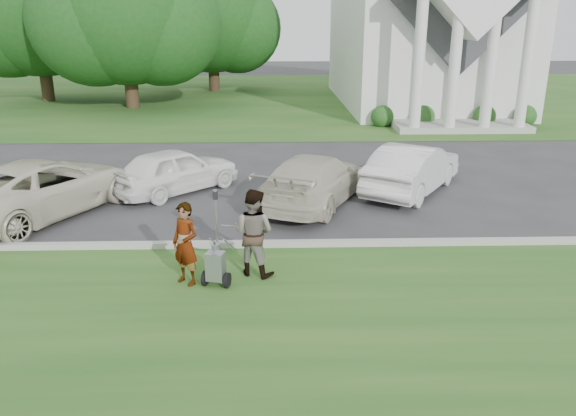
{
  "coord_description": "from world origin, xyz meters",
  "views": [
    {
      "loc": [
        0.18,
        -11.32,
        4.95
      ],
      "look_at": [
        0.49,
        0.0,
        1.13
      ],
      "focal_mm": 35.0,
      "sensor_mm": 36.0,
      "label": 1
    }
  ],
  "objects_px": {
    "tree_far": "(36,6)",
    "parking_meter_near": "(216,214)",
    "person_right": "(253,233)",
    "car_b": "(175,170)",
    "striping_cart": "(216,267)",
    "car_d": "(412,168)",
    "church": "(423,1)",
    "car_a": "(44,187)",
    "tree_left": "(125,16)",
    "tree_back": "(212,22)",
    "person_left": "(185,245)",
    "car_c": "(315,179)"
  },
  "relations": [
    {
      "from": "person_left",
      "to": "car_d",
      "type": "xyz_separation_m",
      "value": [
        5.86,
        6.04,
        -0.1
      ]
    },
    {
      "from": "person_right",
      "to": "car_d",
      "type": "relative_size",
      "value": 0.41
    },
    {
      "from": "car_a",
      "to": "parking_meter_near",
      "type": "bearing_deg",
      "value": 176.21
    },
    {
      "from": "church",
      "to": "car_d",
      "type": "distance_m",
      "value": 19.62
    },
    {
      "from": "tree_back",
      "to": "car_d",
      "type": "bearing_deg",
      "value": -71.68
    },
    {
      "from": "car_a",
      "to": "car_b",
      "type": "bearing_deg",
      "value": -121.71
    },
    {
      "from": "person_right",
      "to": "parking_meter_near",
      "type": "relative_size",
      "value": 1.2
    },
    {
      "from": "person_right",
      "to": "car_b",
      "type": "distance_m",
      "value": 6.34
    },
    {
      "from": "person_left",
      "to": "car_c",
      "type": "height_order",
      "value": "person_left"
    },
    {
      "from": "parking_meter_near",
      "to": "car_a",
      "type": "xyz_separation_m",
      "value": [
        -4.81,
        2.89,
        -0.2
      ]
    },
    {
      "from": "church",
      "to": "car_a",
      "type": "height_order",
      "value": "church"
    },
    {
      "from": "tree_left",
      "to": "car_c",
      "type": "height_order",
      "value": "tree_left"
    },
    {
      "from": "person_right",
      "to": "car_c",
      "type": "distance_m",
      "value": 4.86
    },
    {
      "from": "tree_left",
      "to": "car_d",
      "type": "relative_size",
      "value": 2.4
    },
    {
      "from": "person_left",
      "to": "car_b",
      "type": "height_order",
      "value": "person_left"
    },
    {
      "from": "tree_far",
      "to": "parking_meter_near",
      "type": "bearing_deg",
      "value": -62.44
    },
    {
      "from": "church",
      "to": "striping_cart",
      "type": "distance_m",
      "value": 27.02
    },
    {
      "from": "tree_back",
      "to": "parking_meter_near",
      "type": "height_order",
      "value": "tree_back"
    },
    {
      "from": "car_b",
      "to": "tree_back",
      "type": "bearing_deg",
      "value": -41.54
    },
    {
      "from": "tree_far",
      "to": "tree_back",
      "type": "xyz_separation_m",
      "value": [
        10.0,
        5.0,
        -0.97
      ]
    },
    {
      "from": "striping_cart",
      "to": "car_c",
      "type": "relative_size",
      "value": 0.23
    },
    {
      "from": "person_left",
      "to": "person_right",
      "type": "xyz_separation_m",
      "value": [
        1.3,
        0.4,
        0.07
      ]
    },
    {
      "from": "striping_cart",
      "to": "car_d",
      "type": "relative_size",
      "value": 0.25
    },
    {
      "from": "parking_meter_near",
      "to": "tree_back",
      "type": "bearing_deg",
      "value": 95.65
    },
    {
      "from": "person_left",
      "to": "parking_meter_near",
      "type": "bearing_deg",
      "value": 108.09
    },
    {
      "from": "church",
      "to": "car_a",
      "type": "distance_m",
      "value": 25.5
    },
    {
      "from": "car_c",
      "to": "tree_back",
      "type": "bearing_deg",
      "value": -53.71
    },
    {
      "from": "church",
      "to": "parking_meter_near",
      "type": "relative_size",
      "value": 16.17
    },
    {
      "from": "person_right",
      "to": "car_c",
      "type": "relative_size",
      "value": 0.37
    },
    {
      "from": "church",
      "to": "tree_far",
      "type": "bearing_deg",
      "value": 175.34
    },
    {
      "from": "tree_left",
      "to": "car_b",
      "type": "xyz_separation_m",
      "value": [
        5.28,
        -17.03,
        -4.43
      ]
    },
    {
      "from": "tree_left",
      "to": "car_c",
      "type": "distance_m",
      "value": 20.97
    },
    {
      "from": "church",
      "to": "car_a",
      "type": "bearing_deg",
      "value": -126.57
    },
    {
      "from": "striping_cart",
      "to": "car_d",
      "type": "xyz_separation_m",
      "value": [
        5.28,
        6.17,
        0.32
      ]
    },
    {
      "from": "tree_far",
      "to": "person_left",
      "type": "distance_m",
      "value": 29.47
    },
    {
      "from": "tree_left",
      "to": "tree_far",
      "type": "height_order",
      "value": "tree_far"
    },
    {
      "from": "striping_cart",
      "to": "parking_meter_near",
      "type": "xyz_separation_m",
      "value": [
        -0.12,
        1.57,
        0.53
      ]
    },
    {
      "from": "striping_cart",
      "to": "parking_meter_near",
      "type": "bearing_deg",
      "value": 109.16
    },
    {
      "from": "person_left",
      "to": "parking_meter_near",
      "type": "relative_size",
      "value": 1.11
    },
    {
      "from": "tree_far",
      "to": "car_a",
      "type": "height_order",
      "value": "tree_far"
    },
    {
      "from": "person_right",
      "to": "car_a",
      "type": "bearing_deg",
      "value": -8.83
    },
    {
      "from": "person_left",
      "to": "person_right",
      "type": "distance_m",
      "value": 1.36
    },
    {
      "from": "church",
      "to": "tree_far",
      "type": "height_order",
      "value": "church"
    },
    {
      "from": "tree_back",
      "to": "car_c",
      "type": "bearing_deg",
      "value": -78.49
    },
    {
      "from": "person_right",
      "to": "church",
      "type": "bearing_deg",
      "value": -85.11
    },
    {
      "from": "tree_back",
      "to": "parking_meter_near",
      "type": "distance_m",
      "value": 30.2
    },
    {
      "from": "church",
      "to": "tree_far",
      "type": "relative_size",
      "value": 2.07
    },
    {
      "from": "tree_far",
      "to": "person_right",
      "type": "relative_size",
      "value": 6.49
    },
    {
      "from": "tree_left",
      "to": "parking_meter_near",
      "type": "distance_m",
      "value": 23.28
    },
    {
      "from": "car_b",
      "to": "tree_far",
      "type": "bearing_deg",
      "value": -15.08
    }
  ]
}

